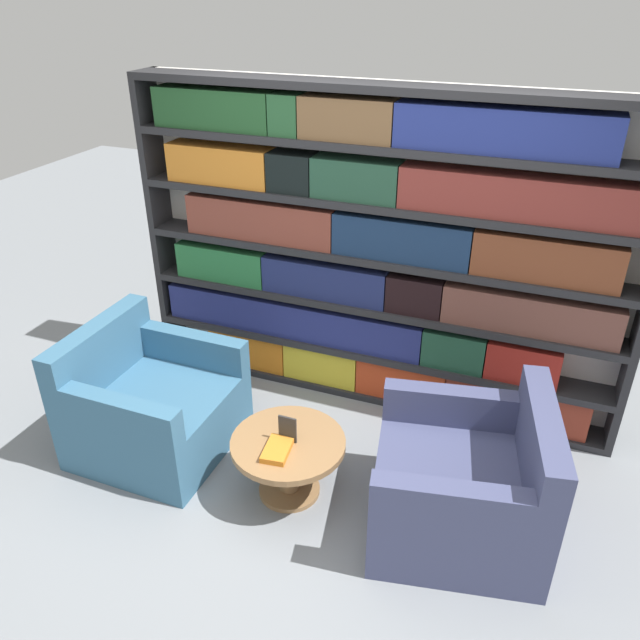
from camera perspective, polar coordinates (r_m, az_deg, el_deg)
ground_plane at (r=3.89m, az=-1.32°, el=-16.66°), size 14.00×14.00×0.00m
bookshelf at (r=4.28m, az=5.13°, el=5.67°), size 3.42×0.30×2.22m
armchair_left at (r=4.28m, az=-15.12°, el=-7.70°), size 0.92×0.93×0.84m
armchair_right at (r=3.67m, az=13.09°, el=-14.65°), size 1.07×1.08×0.84m
coffee_table at (r=3.79m, az=-2.91°, el=-12.25°), size 0.68×0.68×0.40m
table_sign at (r=3.67m, az=-2.98°, el=-10.08°), size 0.11×0.06×0.17m
stray_book at (r=3.63m, az=-3.92°, el=-11.75°), size 0.17×0.24×0.04m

